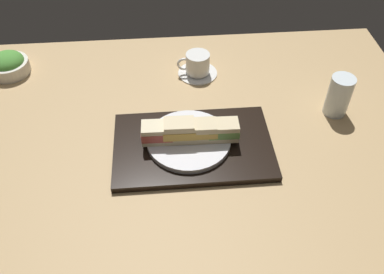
{
  "coord_description": "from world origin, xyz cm",
  "views": [
    {
      "loc": [
        -5.5,
        -81.16,
        81.66
      ],
      "look_at": [
        0.76,
        -5.74,
        5.0
      ],
      "focal_mm": 39.2,
      "sensor_mm": 36.0,
      "label": 1
    }
  ],
  "objects_px": {
    "sandwich_plate": "(190,140)",
    "coffee_cup": "(197,65)",
    "sandwich_nearmost": "(157,133)",
    "sandwich_farmost": "(223,130)",
    "sandwich_inner_near": "(179,131)",
    "drinking_glass": "(339,96)",
    "sandwich_inner_far": "(201,131)",
    "salad_bowl": "(8,64)"
  },
  "relations": [
    {
      "from": "sandwich_inner_near",
      "to": "salad_bowl",
      "type": "height_order",
      "value": "sandwich_inner_near"
    },
    {
      "from": "sandwich_inner_near",
      "to": "drinking_glass",
      "type": "relative_size",
      "value": 0.69
    },
    {
      "from": "sandwich_farmost",
      "to": "coffee_cup",
      "type": "xyz_separation_m",
      "value": [
        -0.04,
        0.32,
        -0.02
      ]
    },
    {
      "from": "sandwich_farmost",
      "to": "sandwich_nearmost",
      "type": "bearing_deg",
      "value": 178.65
    },
    {
      "from": "sandwich_nearmost",
      "to": "sandwich_inner_far",
      "type": "relative_size",
      "value": 0.97
    },
    {
      "from": "sandwich_inner_near",
      "to": "sandwich_farmost",
      "type": "distance_m",
      "value": 0.11
    },
    {
      "from": "sandwich_inner_near",
      "to": "sandwich_farmost",
      "type": "height_order",
      "value": "sandwich_inner_near"
    },
    {
      "from": "sandwich_inner_near",
      "to": "salad_bowl",
      "type": "relative_size",
      "value": 0.66
    },
    {
      "from": "sandwich_nearmost",
      "to": "sandwich_farmost",
      "type": "distance_m",
      "value": 0.17
    },
    {
      "from": "sandwich_inner_near",
      "to": "coffee_cup",
      "type": "xyz_separation_m",
      "value": [
        0.08,
        0.32,
        -0.03
      ]
    },
    {
      "from": "sandwich_nearmost",
      "to": "sandwich_farmost",
      "type": "relative_size",
      "value": 1.0
    },
    {
      "from": "coffee_cup",
      "to": "drinking_glass",
      "type": "distance_m",
      "value": 0.44
    },
    {
      "from": "sandwich_nearmost",
      "to": "sandwich_inner_far",
      "type": "height_order",
      "value": "sandwich_inner_far"
    },
    {
      "from": "sandwich_nearmost",
      "to": "coffee_cup",
      "type": "xyz_separation_m",
      "value": [
        0.13,
        0.32,
        -0.03
      ]
    },
    {
      "from": "salad_bowl",
      "to": "sandwich_farmost",
      "type": "bearing_deg",
      "value": -30.82
    },
    {
      "from": "sandwich_plate",
      "to": "sandwich_inner_near",
      "type": "bearing_deg",
      "value": 178.65
    },
    {
      "from": "coffee_cup",
      "to": "sandwich_plate",
      "type": "bearing_deg",
      "value": -98.51
    },
    {
      "from": "sandwich_plate",
      "to": "sandwich_inner_near",
      "type": "distance_m",
      "value": 0.05
    },
    {
      "from": "sandwich_nearmost",
      "to": "drinking_glass",
      "type": "xyz_separation_m",
      "value": [
        0.51,
        0.1,
        0.0
      ]
    },
    {
      "from": "salad_bowl",
      "to": "sandwich_plate",
      "type": "bearing_deg",
      "value": -34.43
    },
    {
      "from": "sandwich_farmost",
      "to": "drinking_glass",
      "type": "relative_size",
      "value": 0.66
    },
    {
      "from": "sandwich_farmost",
      "to": "coffee_cup",
      "type": "relative_size",
      "value": 0.62
    },
    {
      "from": "sandwich_inner_far",
      "to": "salad_bowl",
      "type": "bearing_deg",
      "value": 146.86
    },
    {
      "from": "sandwich_plate",
      "to": "sandwich_farmost",
      "type": "xyz_separation_m",
      "value": [
        0.09,
        -0.0,
        0.03
      ]
    },
    {
      "from": "sandwich_plate",
      "to": "coffee_cup",
      "type": "distance_m",
      "value": 0.32
    },
    {
      "from": "sandwich_nearmost",
      "to": "coffee_cup",
      "type": "bearing_deg",
      "value": 67.25
    },
    {
      "from": "sandwich_inner_far",
      "to": "drinking_glass",
      "type": "bearing_deg",
      "value": 14.86
    },
    {
      "from": "sandwich_plate",
      "to": "sandwich_nearmost",
      "type": "height_order",
      "value": "sandwich_nearmost"
    },
    {
      "from": "sandwich_nearmost",
      "to": "sandwich_inner_far",
      "type": "xyz_separation_m",
      "value": [
        0.11,
        -0.0,
        0.0
      ]
    },
    {
      "from": "sandwich_plate",
      "to": "coffee_cup",
      "type": "relative_size",
      "value": 1.72
    },
    {
      "from": "sandwich_nearmost",
      "to": "sandwich_inner_near",
      "type": "xyz_separation_m",
      "value": [
        0.06,
        -0.0,
        0.0
      ]
    },
    {
      "from": "sandwich_plate",
      "to": "sandwich_nearmost",
      "type": "xyz_separation_m",
      "value": [
        -0.09,
        0.0,
        0.03
      ]
    },
    {
      "from": "coffee_cup",
      "to": "sandwich_inner_near",
      "type": "bearing_deg",
      "value": -103.45
    },
    {
      "from": "sandwich_farmost",
      "to": "sandwich_plate",
      "type": "bearing_deg",
      "value": 178.65
    },
    {
      "from": "sandwich_inner_near",
      "to": "coffee_cup",
      "type": "relative_size",
      "value": 0.65
    },
    {
      "from": "sandwich_farmost",
      "to": "sandwich_inner_near",
      "type": "bearing_deg",
      "value": 178.65
    },
    {
      "from": "sandwich_plate",
      "to": "coffee_cup",
      "type": "xyz_separation_m",
      "value": [
        0.05,
        0.32,
        0.01
      ]
    },
    {
      "from": "sandwich_nearmost",
      "to": "coffee_cup",
      "type": "height_order",
      "value": "sandwich_nearmost"
    },
    {
      "from": "sandwich_farmost",
      "to": "salad_bowl",
      "type": "bearing_deg",
      "value": 149.18
    },
    {
      "from": "sandwich_inner_near",
      "to": "salad_bowl",
      "type": "bearing_deg",
      "value": 144.18
    },
    {
      "from": "sandwich_inner_near",
      "to": "sandwich_inner_far",
      "type": "distance_m",
      "value": 0.06
    },
    {
      "from": "sandwich_farmost",
      "to": "drinking_glass",
      "type": "bearing_deg",
      "value": 17.41
    }
  ]
}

